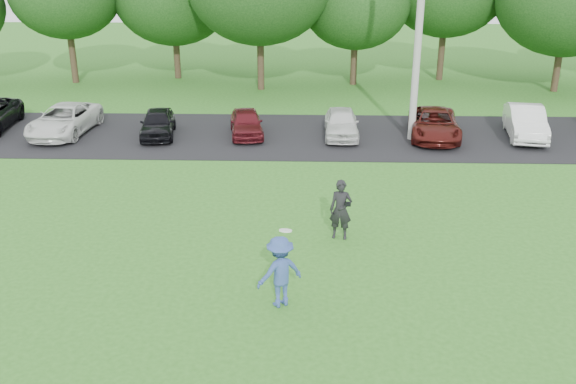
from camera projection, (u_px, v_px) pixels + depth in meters
name	position (u px, v px, depth m)	size (l,w,h in m)	color
ground	(283.00, 305.00, 14.20)	(100.00, 100.00, 0.00)	#2D681D
parking_lot	(295.00, 135.00, 26.27)	(32.00, 6.50, 0.03)	black
utility_pole	(419.00, 23.00, 24.10)	(0.28, 0.28, 9.13)	#A8A7A2
frisbee_player	(280.00, 272.00, 13.92)	(1.22, 1.05, 1.95)	#334C91
camera_bystander	(341.00, 210.00, 17.07)	(0.66, 0.49, 1.65)	black
parked_cars	(282.00, 121.00, 26.06)	(28.62, 4.93, 1.26)	black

